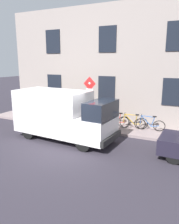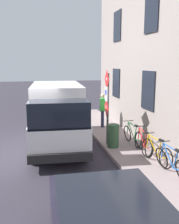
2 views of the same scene
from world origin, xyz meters
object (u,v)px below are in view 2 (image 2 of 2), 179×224
object	(u,v)px
sign_post_stacked	(107,99)
litter_bin	(113,136)
bicycle_blue	(171,163)
pedestrian	(103,109)
delivery_van	(57,114)
bicycle_red	(143,143)
bicycle_orange	(156,152)
bicycle_green	(133,135)

from	to	relation	value
sign_post_stacked	litter_bin	size ratio (longest dim) A/B	3.19
sign_post_stacked	bicycle_blue	world-z (taller)	sign_post_stacked
bicycle_blue	pedestrian	size ratio (longest dim) A/B	1.00
delivery_van	bicycle_red	xyz separation A→B (m)	(2.92, -1.94, -0.82)
delivery_van	litter_bin	distance (m)	2.43
bicycle_orange	litter_bin	xyz separation A→B (m)	(-0.87, 1.81, 0.08)
litter_bin	pedestrian	bearing A→B (deg)	81.81
delivery_van	pedestrian	world-z (taller)	delivery_van
bicycle_red	pedestrian	bearing A→B (deg)	9.00
sign_post_stacked	delivery_van	bearing A→B (deg)	161.49
bicycle_orange	bicycle_green	xyz separation A→B (m)	(0.00, 1.93, 0.00)
bicycle_red	pedestrian	size ratio (longest dim) A/B	1.00
bicycle_green	litter_bin	bearing A→B (deg)	93.17
bicycle_red	litter_bin	distance (m)	1.22
bicycle_blue	delivery_van	bearing A→B (deg)	33.36
bicycle_red	litter_bin	bearing A→B (deg)	49.07
bicycle_green	pedestrian	bearing A→B (deg)	3.07
bicycle_green	pedestrian	distance (m)	3.15
bicycle_orange	bicycle_red	size ratio (longest dim) A/B	1.00
delivery_van	bicycle_green	distance (m)	3.18
sign_post_stacked	bicycle_green	distance (m)	1.81
bicycle_blue	bicycle_red	xyz separation A→B (m)	(0.00, 1.93, 0.00)
bicycle_orange	pedestrian	xyz separation A→B (m)	(-0.41, 5.00, 0.56)
bicycle_orange	litter_bin	world-z (taller)	litter_bin
bicycle_blue	litter_bin	distance (m)	2.91
delivery_van	bicycle_red	bearing A→B (deg)	60.38
delivery_van	bicycle_blue	world-z (taller)	delivery_van
litter_bin	sign_post_stacked	bearing A→B (deg)	107.97
sign_post_stacked	bicycle_orange	xyz separation A→B (m)	(1.02, -2.27, -1.45)
bicycle_orange	pedestrian	distance (m)	5.05
bicycle_orange	pedestrian	size ratio (longest dim) A/B	0.99
litter_bin	bicycle_green	bearing A→B (deg)	7.78
sign_post_stacked	bicycle_blue	distance (m)	3.69
bicycle_blue	bicycle_orange	distance (m)	0.97
bicycle_green	delivery_van	bearing A→B (deg)	66.96
sign_post_stacked	bicycle_blue	bearing A→B (deg)	-72.46
delivery_van	bicycle_orange	bearing A→B (deg)	49.10
delivery_van	litter_bin	size ratio (longest dim) A/B	6.06
litter_bin	bicycle_orange	bearing A→B (deg)	-64.27
bicycle_orange	bicycle_green	distance (m)	1.93
sign_post_stacked	litter_bin	bearing A→B (deg)	-72.03
bicycle_green	litter_bin	distance (m)	0.89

